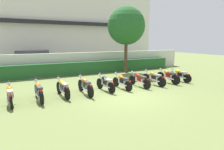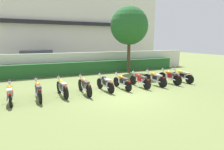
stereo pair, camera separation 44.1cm
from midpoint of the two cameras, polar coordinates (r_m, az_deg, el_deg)
name	(u,v)px [view 2 (the right image)]	position (r m, az deg, el deg)	size (l,w,h in m)	color
ground	(124,96)	(9.08, 5.17, -6.62)	(60.00, 60.00, 0.00)	olive
building	(66,28)	(23.86, -13.92, 14.31)	(22.38, 6.50, 8.67)	silver
compound_wall	(84,63)	(15.77, -8.07, 3.92)	(21.26, 0.30, 1.74)	silver
hedge_row	(86,68)	(15.15, -7.31, 2.30)	(17.01, 0.70, 1.02)	#235628
parked_car	(39,60)	(17.86, -21.33, 4.30)	(4.59, 2.26, 1.89)	#9EA3A8
tree_near_inspector	(129,26)	(15.57, 6.29, 15.15)	(3.13, 3.13, 5.51)	#4C3823
motorcycle_in_row_0	(10,93)	(9.00, -28.30, -5.11)	(0.60, 1.79, 0.95)	black
motorcycle_in_row_1	(38,90)	(8.97, -21.02, -4.45)	(0.60, 1.89, 0.98)	black
motorcycle_in_row_2	(62,87)	(9.21, -14.17, -3.72)	(0.60, 1.82, 0.97)	black
motorcycle_in_row_3	(85,85)	(9.35, -7.33, -3.23)	(0.60, 1.97, 0.98)	black
motorcycle_in_row_4	(105,83)	(9.84, -0.91, -2.52)	(0.60, 1.79, 0.96)	black
motorcycle_in_row_5	(122,81)	(10.27, 4.43, -2.04)	(0.60, 1.83, 0.94)	black
motorcycle_in_row_6	(140,80)	(10.81, 9.94, -1.50)	(0.60, 1.90, 0.95)	black
motorcycle_in_row_7	(155,78)	(11.43, 14.42, -0.97)	(0.60, 1.92, 0.96)	black
motorcycle_in_row_8	(170,76)	(12.20, 18.76, -0.45)	(0.60, 1.88, 0.98)	black
motorcycle_in_row_9	(182,75)	(12.94, 22.11, -0.14)	(0.60, 1.80, 0.95)	black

